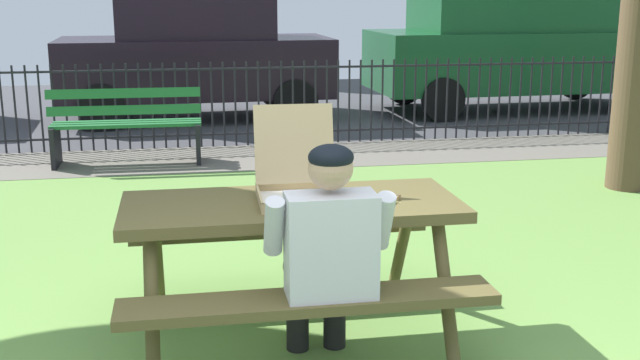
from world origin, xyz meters
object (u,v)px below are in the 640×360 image
object	(u,v)px
picnic_table_foreground	(292,232)
pizza_slice_on_table	(377,198)
pizza_box_open	(297,177)
parked_car_left	(196,50)
park_bench_center	(127,127)
adult_at_table	(327,250)
parked_car_center	(519,40)

from	to	relation	value
picnic_table_foreground	pizza_slice_on_table	distance (m)	0.50
pizza_box_open	parked_car_left	distance (m)	7.67
pizza_slice_on_table	park_bench_center	bearing A→B (deg)	108.88
pizza_slice_on_table	adult_at_table	xyz separation A→B (m)	(-0.36, -0.45, -0.12)
picnic_table_foreground	park_bench_center	size ratio (longest dim) A/B	1.12
pizza_box_open	parked_car_left	world-z (taller)	parked_car_left
pizza_box_open	pizza_slice_on_table	size ratio (longest dim) A/B	1.79
pizza_box_open	parked_car_center	world-z (taller)	parked_car_center
pizza_slice_on_table	adult_at_table	world-z (taller)	adult_at_table
park_bench_center	parked_car_left	size ratio (longest dim) A/B	0.41
park_bench_center	parked_car_center	distance (m)	6.66
parked_car_left	pizza_slice_on_table	bearing A→B (deg)	-84.38
picnic_table_foreground	parked_car_left	distance (m)	7.75
picnic_table_foreground	pizza_slice_on_table	xyz separation A→B (m)	(0.46, -0.05, 0.18)
park_bench_center	parked_car_center	xyz separation A→B (m)	(5.86, 3.09, 0.68)
adult_at_table	parked_car_left	bearing A→B (deg)	92.82
pizza_slice_on_table	pizza_box_open	bearing A→B (deg)	163.60
picnic_table_foreground	parked_car_left	xyz separation A→B (m)	(-0.31, 7.73, 0.41)
pizza_slice_on_table	parked_car_left	world-z (taller)	parked_car_left
parked_car_left	adult_at_table	bearing A→B (deg)	-87.18
adult_at_table	parked_car_center	world-z (taller)	parked_car_center
parked_car_left	parked_car_center	distance (m)	5.02
adult_at_table	parked_car_center	size ratio (longest dim) A/B	0.26
pizza_box_open	adult_at_table	size ratio (longest dim) A/B	0.43
pizza_slice_on_table	parked_car_left	bearing A→B (deg)	95.62
picnic_table_foreground	pizza_box_open	distance (m)	0.30
picnic_table_foreground	park_bench_center	bearing A→B (deg)	103.86
pizza_box_open	pizza_slice_on_table	distance (m)	0.45
pizza_box_open	parked_car_center	xyz separation A→B (m)	(4.67, 7.66, 0.21)
pizza_box_open	adult_at_table	xyz separation A→B (m)	(0.06, -0.57, -0.23)
parked_car_center	parked_car_left	bearing A→B (deg)	-180.00
pizza_slice_on_table	parked_car_left	xyz separation A→B (m)	(-0.77, 7.78, 0.23)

